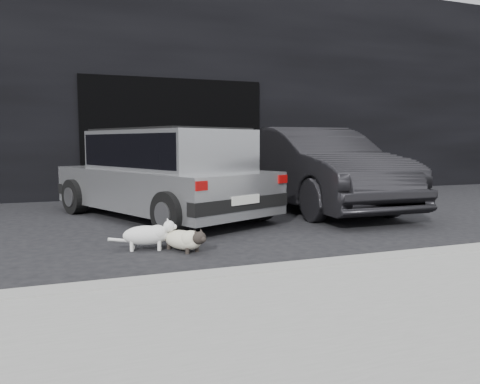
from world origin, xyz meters
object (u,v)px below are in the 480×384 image
object	(u,v)px
cat_white	(149,234)
cat_siamese	(186,240)
silver_hatchback	(164,170)
second_car	(314,168)

from	to	relation	value
cat_white	cat_siamese	bearing A→B (deg)	72.59
silver_hatchback	second_car	distance (m)	2.74
silver_hatchback	cat_siamese	bearing A→B (deg)	-120.10
second_car	cat_siamese	xyz separation A→B (m)	(-2.99, -2.46, -0.61)
second_car	cat_siamese	bearing A→B (deg)	-140.03
second_car	cat_white	distance (m)	4.07
silver_hatchback	cat_white	distance (m)	2.33
second_car	cat_white	world-z (taller)	second_car
second_car	cat_siamese	size ratio (longest dim) A/B	6.08
cat_white	second_car	bearing A→B (deg)	137.14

